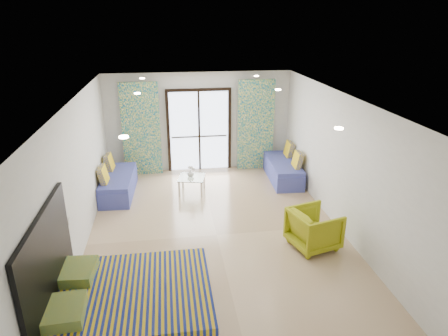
{
  "coord_description": "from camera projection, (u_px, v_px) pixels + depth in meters",
  "views": [
    {
      "loc": [
        -0.86,
        -6.87,
        4.07
      ],
      "look_at": [
        0.25,
        0.69,
        1.15
      ],
      "focal_mm": 32.0,
      "sensor_mm": 36.0,
      "label": 1
    }
  ],
  "objects": [
    {
      "name": "floor",
      "position": [
        217.0,
        235.0,
        7.91
      ],
      "size": [
        5.0,
        7.5,
        0.01
      ],
      "primitive_type": null,
      "color": "#9C7D5D",
      "rests_on": "ground"
    },
    {
      "name": "ceiling",
      "position": [
        216.0,
        100.0,
        6.95
      ],
      "size": [
        5.0,
        7.5,
        0.01
      ],
      "primitive_type": null,
      "color": "silver",
      "rests_on": "ground"
    },
    {
      "name": "wall_back",
      "position": [
        199.0,
        122.0,
        10.9
      ],
      "size": [
        5.0,
        0.01,
        2.7
      ],
      "primitive_type": null,
      "color": "silver",
      "rests_on": "ground"
    },
    {
      "name": "wall_front",
      "position": [
        264.0,
        308.0,
        3.97
      ],
      "size": [
        5.0,
        0.01,
        2.7
      ],
      "primitive_type": null,
      "color": "silver",
      "rests_on": "ground"
    },
    {
      "name": "wall_left",
      "position": [
        77.0,
        179.0,
        7.1
      ],
      "size": [
        0.01,
        7.5,
        2.7
      ],
      "primitive_type": null,
      "color": "silver",
      "rests_on": "ground"
    },
    {
      "name": "wall_right",
      "position": [
        343.0,
        165.0,
        7.77
      ],
      "size": [
        0.01,
        7.5,
        2.7
      ],
      "primitive_type": null,
      "color": "silver",
      "rests_on": "ground"
    },
    {
      "name": "balcony_door",
      "position": [
        199.0,
        126.0,
        10.9
      ],
      "size": [
        1.76,
        0.08,
        2.28
      ],
      "color": "black",
      "rests_on": "floor"
    },
    {
      "name": "balcony_rail",
      "position": [
        199.0,
        136.0,
        11.02
      ],
      "size": [
        1.52,
        0.03,
        0.04
      ],
      "primitive_type": "cube",
      "color": "#595451",
      "rests_on": "balcony_door"
    },
    {
      "name": "curtain_left",
      "position": [
        141.0,
        130.0,
        10.56
      ],
      "size": [
        1.0,
        0.1,
        2.5
      ],
      "primitive_type": "cube",
      "color": "white",
      "rests_on": "floor"
    },
    {
      "name": "curtain_right",
      "position": [
        256.0,
        125.0,
        10.98
      ],
      "size": [
        1.0,
        0.1,
        2.5
      ],
      "primitive_type": "cube",
      "color": "white",
      "rests_on": "floor"
    },
    {
      "name": "downlight_a",
      "position": [
        124.0,
        137.0,
        4.92
      ],
      "size": [
        0.12,
        0.12,
        0.02
      ],
      "primitive_type": "cylinder",
      "color": "#FFE0B2",
      "rests_on": "ceiling"
    },
    {
      "name": "downlight_b",
      "position": [
        339.0,
        128.0,
        5.3
      ],
      "size": [
        0.12,
        0.12,
        0.02
      ],
      "primitive_type": "cylinder",
      "color": "#FFE0B2",
      "rests_on": "ceiling"
    },
    {
      "name": "downlight_c",
      "position": [
        137.0,
        93.0,
        7.7
      ],
      "size": [
        0.12,
        0.12,
        0.02
      ],
      "primitive_type": "cylinder",
      "color": "#FFE0B2",
      "rests_on": "ceiling"
    },
    {
      "name": "downlight_d",
      "position": [
        278.0,
        90.0,
        8.07
      ],
      "size": [
        0.12,
        0.12,
        0.02
      ],
      "primitive_type": "cylinder",
      "color": "#FFE0B2",
      "rests_on": "ceiling"
    },
    {
      "name": "downlight_e",
      "position": [
        142.0,
        78.0,
        9.55
      ],
      "size": [
        0.12,
        0.12,
        0.02
      ],
      "primitive_type": "cylinder",
      "color": "#FFE0B2",
      "rests_on": "ceiling"
    },
    {
      "name": "downlight_f",
      "position": [
        256.0,
        76.0,
        9.92
      ],
      "size": [
        0.12,
        0.12,
        0.02
      ],
      "primitive_type": "cylinder",
      "color": "#FFE0B2",
      "rests_on": "ceiling"
    },
    {
      "name": "headboard",
      "position": [
        49.0,
        268.0,
        5.11
      ],
      "size": [
        0.06,
        2.1,
        1.5
      ],
      "primitive_type": "cube",
      "color": "black",
      "rests_on": "floor"
    },
    {
      "name": "switch_plate",
      "position": [
        69.0,
        221.0,
        6.27
      ],
      "size": [
        0.02,
        0.1,
        0.1
      ],
      "primitive_type": "cube",
      "color": "silver",
      "rests_on": "wall_left"
    },
    {
      "name": "bed",
      "position": [
        131.0,
        307.0,
        5.51
      ],
      "size": [
        2.17,
        1.77,
        0.75
      ],
      "color": "silver",
      "rests_on": "floor"
    },
    {
      "name": "daybed_left",
      "position": [
        118.0,
        183.0,
        9.65
      ],
      "size": [
        0.78,
        1.82,
        0.89
      ],
      "rotation": [
        0.0,
        0.0,
        -0.04
      ],
      "color": "#3D4493",
      "rests_on": "floor"
    },
    {
      "name": "daybed_right",
      "position": [
        283.0,
        169.0,
        10.53
      ],
      "size": [
        0.79,
        1.85,
        0.9
      ],
      "rotation": [
        0.0,
        0.0,
        -0.05
      ],
      "color": "#3D4493",
      "rests_on": "floor"
    },
    {
      "name": "coffee_table",
      "position": [
        192.0,
        179.0,
        9.7
      ],
      "size": [
        0.73,
        0.73,
        0.71
      ],
      "rotation": [
        0.0,
        0.0,
        -0.21
      ],
      "color": "silver",
      "rests_on": "floor"
    },
    {
      "name": "vase",
      "position": [
        190.0,
        173.0,
        9.69
      ],
      "size": [
        0.22,
        0.22,
        0.17
      ],
      "primitive_type": "imported",
      "rotation": [
        0.0,
        0.0,
        0.4
      ],
      "color": "white",
      "rests_on": "coffee_table"
    },
    {
      "name": "armchair",
      "position": [
        314.0,
        227.0,
        7.39
      ],
      "size": [
        0.94,
        0.97,
        0.83
      ],
      "primitive_type": "imported",
      "rotation": [
        0.0,
        0.0,
        1.84
      ],
      "color": "#9EA114",
      "rests_on": "floor"
    }
  ]
}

